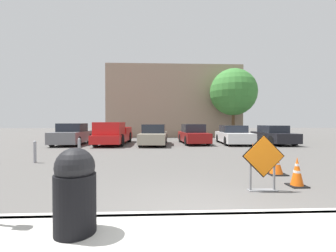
% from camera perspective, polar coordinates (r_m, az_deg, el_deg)
% --- Properties ---
extents(ground_plane, '(96.00, 96.00, 0.00)m').
position_cam_1_polar(ground_plane, '(13.78, 0.77, -5.83)').
color(ground_plane, '#565451').
extents(curb_lip, '(23.09, 0.20, 0.14)m').
position_cam_1_polar(curb_lip, '(4.06, 9.48, -21.78)').
color(curb_lip, beige).
rests_on(curb_lip, ground_plane).
extents(road_closed_sign, '(1.02, 0.20, 1.34)m').
position_cam_1_polar(road_closed_sign, '(5.83, 23.04, -8.21)').
color(road_closed_sign, black).
rests_on(road_closed_sign, ground_plane).
extents(traffic_cone_nearest, '(0.42, 0.42, 0.75)m').
position_cam_1_polar(traffic_cone_nearest, '(6.71, 29.94, -10.10)').
color(traffic_cone_nearest, black).
rests_on(traffic_cone_nearest, ground_plane).
extents(traffic_cone_second, '(0.54, 0.54, 0.67)m').
position_cam_1_polar(traffic_cone_second, '(7.90, 25.81, -8.68)').
color(traffic_cone_second, black).
rests_on(traffic_cone_second, ground_plane).
extents(traffic_cone_third, '(0.40, 0.40, 0.77)m').
position_cam_1_polar(traffic_cone_third, '(8.96, 23.69, -7.19)').
color(traffic_cone_third, black).
rests_on(traffic_cone_third, ground_plane).
extents(traffic_cone_fourth, '(0.49, 0.49, 0.72)m').
position_cam_1_polar(traffic_cone_fourth, '(10.07, 22.15, -6.42)').
color(traffic_cone_fourth, black).
rests_on(traffic_cone_fourth, ground_plane).
extents(traffic_cone_fifth, '(0.42, 0.42, 0.68)m').
position_cam_1_polar(traffic_cone_fifth, '(11.19, 20.76, -5.79)').
color(traffic_cone_fifth, black).
rests_on(traffic_cone_fifth, ground_plane).
extents(parked_car_nearest, '(2.00, 4.27, 1.54)m').
position_cam_1_polar(parked_car_nearest, '(17.77, -23.16, -2.06)').
color(parked_car_nearest, slate).
rests_on(parked_car_nearest, ground_plane).
extents(pickup_truck, '(2.13, 5.45, 1.63)m').
position_cam_1_polar(pickup_truck, '(16.77, -13.85, -2.09)').
color(pickup_truck, red).
rests_on(pickup_truck, ground_plane).
extents(parked_car_second, '(2.04, 4.53, 1.47)m').
position_cam_1_polar(parked_car_second, '(16.23, -3.59, -2.39)').
color(parked_car_second, '#A39984').
rests_on(parked_car_second, ground_plane).
extents(parked_car_third, '(1.97, 4.24, 1.48)m').
position_cam_1_polar(parked_car_third, '(17.15, 6.45, -2.20)').
color(parked_car_third, maroon).
rests_on(parked_car_third, ground_plane).
extents(parked_car_fourth, '(2.15, 4.53, 1.39)m').
position_cam_1_polar(parked_car_fourth, '(17.59, 16.24, -2.26)').
color(parked_car_fourth, white).
rests_on(parked_car_fourth, ground_plane).
extents(parked_car_fifth, '(1.83, 4.41, 1.39)m').
position_cam_1_polar(parked_car_fifth, '(18.58, 25.16, -2.13)').
color(parked_car_fifth, black).
rests_on(parked_car_fifth, ground_plane).
extents(trash_bin, '(0.55, 0.55, 1.16)m').
position_cam_1_polar(trash_bin, '(3.40, -22.52, -14.75)').
color(trash_bin, black).
rests_on(trash_bin, sidewalk_strip).
extents(bollard_nearest, '(0.12, 0.12, 0.99)m').
position_cam_1_polar(bollard_nearest, '(9.83, -21.62, -5.60)').
color(bollard_nearest, gray).
rests_on(bollard_nearest, ground_plane).
extents(bollard_second, '(0.12, 0.12, 0.89)m').
position_cam_1_polar(bollard_second, '(10.54, -30.72, -5.52)').
color(bollard_second, gray).
rests_on(bollard_second, ground_plane).
extents(building_facade_backdrop, '(14.75, 5.00, 7.87)m').
position_cam_1_polar(building_facade_backdrop, '(26.54, 1.43, 5.97)').
color(building_facade_backdrop, gray).
rests_on(building_facade_backdrop, ground_plane).
extents(street_tree_behind_lot, '(4.70, 4.70, 7.02)m').
position_cam_1_polar(street_tree_behind_lot, '(23.84, 16.25, 8.26)').
color(street_tree_behind_lot, '#513823').
rests_on(street_tree_behind_lot, ground_plane).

